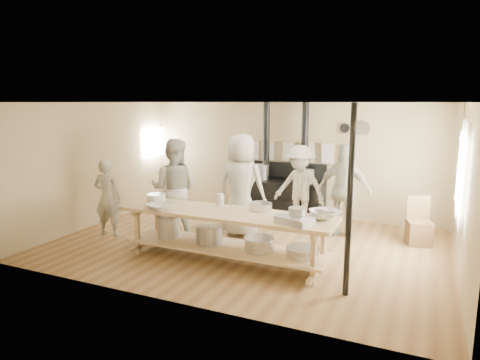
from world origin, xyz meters
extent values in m
plane|color=brown|center=(0.00, 0.00, 0.00)|extent=(7.00, 7.00, 0.00)
plane|color=tan|center=(0.00, 2.50, 1.30)|extent=(7.00, 0.00, 7.00)
plane|color=tan|center=(0.00, -2.50, 1.30)|extent=(7.00, 0.00, 7.00)
plane|color=tan|center=(-3.50, 0.00, 1.30)|extent=(0.00, 5.00, 5.00)
plane|color=tan|center=(3.50, 0.00, 1.30)|extent=(0.00, 5.00, 5.00)
plane|color=#BFB18E|center=(0.00, 0.00, 2.60)|extent=(7.00, 7.00, 0.00)
cube|color=beige|center=(3.47, 0.60, 1.50)|extent=(0.06, 1.35, 1.65)
plane|color=white|center=(3.43, 0.60, 1.50)|extent=(0.00, 1.50, 1.50)
cube|color=beige|center=(3.42, 0.60, 1.50)|extent=(0.02, 0.03, 1.50)
plane|color=white|center=(-3.45, 2.00, 1.60)|extent=(0.00, 0.90, 0.90)
cube|color=black|center=(0.00, 2.10, 0.42)|extent=(1.80, 0.70, 0.85)
cube|color=black|center=(0.00, 2.10, 0.05)|extent=(1.90, 0.75, 0.10)
cube|color=black|center=(0.00, 2.40, 1.05)|extent=(1.80, 0.12, 0.35)
cylinder|color=black|center=(-0.45, 2.15, 1.73)|extent=(0.15, 0.15, 1.75)
cylinder|color=black|center=(0.45, 2.15, 1.73)|extent=(0.15, 0.15, 1.75)
cylinder|color=#B2B2B7|center=(-0.55, 2.10, 1.02)|extent=(0.36, 0.36, 0.34)
cylinder|color=gray|center=(0.55, 2.05, 1.00)|extent=(0.30, 0.30, 0.30)
cylinder|color=tan|center=(0.00, 2.40, 1.72)|extent=(3.00, 0.04, 0.04)
cube|color=silver|center=(-1.35, 2.40, 1.50)|extent=(0.28, 0.01, 0.46)
cube|color=silver|center=(-0.90, 2.40, 1.50)|extent=(0.28, 0.01, 0.46)
cube|color=silver|center=(-0.45, 2.40, 1.50)|extent=(0.28, 0.01, 0.46)
cube|color=silver|center=(0.00, 2.40, 1.50)|extent=(0.28, 0.01, 0.46)
cube|color=silver|center=(0.45, 2.40, 1.50)|extent=(0.28, 0.01, 0.46)
cube|color=silver|center=(0.90, 2.40, 1.50)|extent=(0.28, 0.01, 0.46)
cube|color=silver|center=(1.35, 2.40, 1.50)|extent=(0.28, 0.01, 0.46)
cube|color=tan|center=(1.40, 2.42, 1.90)|extent=(0.50, 0.14, 0.03)
cylinder|color=black|center=(1.25, 2.44, 2.05)|extent=(0.20, 0.04, 0.20)
cylinder|color=silver|center=(1.62, 2.44, 2.05)|extent=(0.32, 0.03, 0.32)
cube|color=tan|center=(0.00, -0.90, 0.82)|extent=(3.60, 0.90, 0.06)
cube|color=tan|center=(0.00, -0.90, 0.25)|extent=(3.40, 0.80, 0.04)
cube|color=tan|center=(0.00, -0.90, 0.20)|extent=(3.30, 0.06, 0.06)
cube|color=tan|center=(-1.55, -1.20, 0.42)|extent=(0.07, 0.07, 0.85)
cube|color=tan|center=(-1.55, -0.60, 0.42)|extent=(0.07, 0.07, 0.85)
cube|color=tan|center=(1.55, -1.20, 0.42)|extent=(0.07, 0.07, 0.85)
cube|color=tan|center=(1.55, -0.60, 0.42)|extent=(0.07, 0.07, 0.85)
cylinder|color=#B2B2B7|center=(-1.10, -0.90, 0.46)|extent=(0.40, 0.40, 0.38)
cylinder|color=gray|center=(-0.30, -0.90, 0.42)|extent=(0.44, 0.44, 0.30)
cylinder|color=silver|center=(0.60, -0.90, 0.38)|extent=(0.48, 0.48, 0.22)
cylinder|color=silver|center=(1.30, -0.90, 0.34)|extent=(0.52, 0.52, 0.14)
cylinder|color=black|center=(2.05, -1.35, 1.30)|extent=(0.08, 0.08, 2.60)
imported|color=#B1AF9D|center=(-2.72, -0.57, 0.77)|extent=(0.62, 0.46, 1.54)
imported|color=#B1AF9D|center=(-1.45, -0.15, 0.97)|extent=(1.10, 0.96, 1.93)
imported|color=#B1AF9D|center=(-0.33, 0.50, 1.01)|extent=(1.00, 0.67, 2.01)
imported|color=#B1AF9D|center=(1.50, 1.28, 0.91)|extent=(1.11, 0.56, 1.81)
imported|color=#B1AF9D|center=(0.56, 1.45, 0.87)|extent=(1.22, 0.83, 1.74)
cube|color=brown|center=(2.89, 1.32, 0.22)|extent=(0.51, 0.51, 0.44)
cube|color=brown|center=(2.84, 1.50, 0.64)|extent=(0.41, 0.15, 0.49)
imported|color=silver|center=(-1.04, -1.23, 0.90)|extent=(0.52, 0.52, 0.10)
imported|color=silver|center=(-1.55, -0.57, 0.90)|extent=(0.39, 0.39, 0.09)
imported|color=silver|center=(1.55, -0.57, 0.90)|extent=(0.63, 0.63, 0.11)
imported|color=silver|center=(1.55, -0.73, 0.91)|extent=(0.52, 0.52, 0.12)
cube|color=#B2B2B7|center=(1.24, -1.14, 0.91)|extent=(0.58, 0.48, 0.11)
cylinder|color=silver|center=(0.49, -0.57, 0.91)|extent=(0.47, 0.47, 0.12)
cylinder|color=gray|center=(1.24, -1.03, 0.96)|extent=(0.31, 0.31, 0.22)
cylinder|color=silver|center=(-1.27, -1.00, 0.95)|extent=(0.35, 0.35, 0.20)
cylinder|color=silver|center=(-0.26, -0.57, 0.95)|extent=(0.17, 0.17, 0.21)
camera|label=1|loc=(2.97, -6.95, 2.61)|focal=32.00mm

